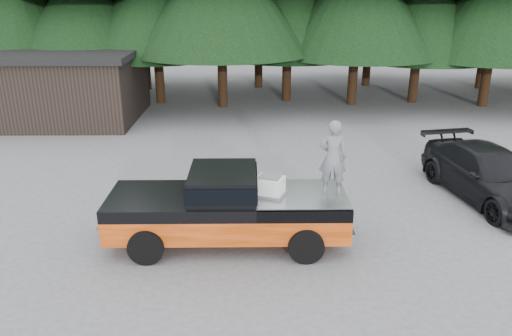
{
  "coord_description": "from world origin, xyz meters",
  "views": [
    {
      "loc": [
        0.43,
        -11.85,
        6.07
      ],
      "look_at": [
        0.58,
        0.0,
        1.75
      ],
      "focal_mm": 35.0,
      "sensor_mm": 36.0,
      "label": 1
    }
  ],
  "objects_px": {
    "man_on_bed": "(333,157)",
    "parked_car": "(489,175)",
    "utility_building": "(52,85)",
    "pickup_truck": "(228,218)",
    "air_compressor": "(270,187)"
  },
  "relations": [
    {
      "from": "parked_car",
      "to": "utility_building",
      "type": "height_order",
      "value": "utility_building"
    },
    {
      "from": "parked_car",
      "to": "utility_building",
      "type": "relative_size",
      "value": 0.63
    },
    {
      "from": "man_on_bed",
      "to": "parked_car",
      "type": "xyz_separation_m",
      "value": [
        5.21,
        2.67,
        -1.48
      ]
    },
    {
      "from": "pickup_truck",
      "to": "man_on_bed",
      "type": "xyz_separation_m",
      "value": [
        2.53,
        0.0,
        1.58
      ]
    },
    {
      "from": "pickup_truck",
      "to": "parked_car",
      "type": "distance_m",
      "value": 8.19
    },
    {
      "from": "pickup_truck",
      "to": "man_on_bed",
      "type": "distance_m",
      "value": 2.98
    },
    {
      "from": "pickup_truck",
      "to": "air_compressor",
      "type": "xyz_separation_m",
      "value": [
        1.03,
        -0.12,
        0.88
      ]
    },
    {
      "from": "pickup_truck",
      "to": "man_on_bed",
      "type": "height_order",
      "value": "man_on_bed"
    },
    {
      "from": "air_compressor",
      "to": "man_on_bed",
      "type": "relative_size",
      "value": 0.35
    },
    {
      "from": "parked_car",
      "to": "pickup_truck",
      "type": "bearing_deg",
      "value": -171.56
    },
    {
      "from": "pickup_truck",
      "to": "air_compressor",
      "type": "distance_m",
      "value": 1.36
    },
    {
      "from": "man_on_bed",
      "to": "utility_building",
      "type": "height_order",
      "value": "utility_building"
    },
    {
      "from": "air_compressor",
      "to": "parked_car",
      "type": "relative_size",
      "value": 0.12
    },
    {
      "from": "pickup_truck",
      "to": "parked_car",
      "type": "bearing_deg",
      "value": 19.05
    },
    {
      "from": "pickup_truck",
      "to": "utility_building",
      "type": "bearing_deg",
      "value": 125.06
    }
  ]
}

